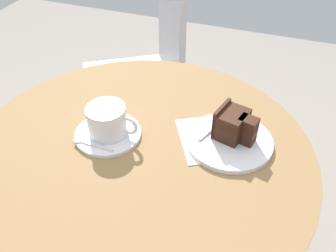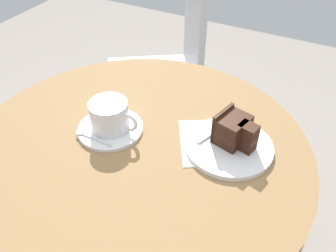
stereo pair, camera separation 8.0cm
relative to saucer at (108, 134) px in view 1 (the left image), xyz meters
name	(u,v)px [view 1 (the left image)]	position (x,y,z in m)	size (l,w,h in m)	color
cafe_table	(141,181)	(0.08, -0.02, -0.12)	(0.80, 0.80, 0.70)	olive
saucer	(108,134)	(0.00, 0.00, 0.00)	(0.16, 0.16, 0.01)	white
coffee_cup	(108,120)	(0.00, 0.00, 0.04)	(0.12, 0.09, 0.07)	white
teaspoon	(88,143)	(-0.02, -0.05, 0.01)	(0.10, 0.02, 0.00)	silver
cake_plate	(229,141)	(0.27, 0.07, 0.00)	(0.20, 0.20, 0.01)	white
cake_slice	(233,125)	(0.28, 0.08, 0.04)	(0.10, 0.08, 0.07)	#381E14
fork	(219,122)	(0.24, 0.12, 0.01)	(0.06, 0.13, 0.00)	silver
napkin	(218,137)	(0.25, 0.08, 0.00)	(0.23, 0.22, 0.00)	silver
cafe_chair	(150,63)	(-0.17, 0.65, -0.20)	(0.53, 0.53, 0.85)	#BCBCC1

